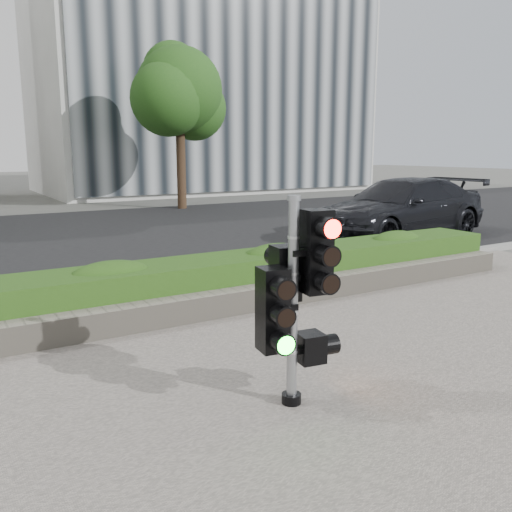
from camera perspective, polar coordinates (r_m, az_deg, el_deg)
name	(u,v)px	position (r m, az deg, el deg)	size (l,w,h in m)	color
ground	(289,363)	(6.13, 3.48, -11.21)	(120.00, 120.00, 0.00)	#51514C
sidewalk	(486,476)	(4.53, 23.06, -20.52)	(16.00, 11.00, 0.03)	#9E9389
road	(75,239)	(15.19, -18.53, 1.74)	(60.00, 13.00, 0.02)	black
curb	(177,294)	(8.75, -8.36, -4.03)	(60.00, 0.25, 0.12)	gray
stone_wall	(212,305)	(7.62, -4.69, -5.15)	(12.00, 0.32, 0.34)	gray
hedge	(192,283)	(8.14, -6.77, -2.88)	(12.00, 1.00, 0.68)	#4C8528
building_right	(201,86)	(33.10, -5.82, 17.41)	(18.00, 10.00, 12.00)	#B7B7B2
tree_right	(178,93)	(22.12, -8.18, 16.58)	(4.10, 3.58, 6.53)	black
traffic_signal	(294,291)	(4.85, 4.02, -3.69)	(0.68, 0.53, 1.92)	black
car_dark	(401,208)	(14.94, 14.97, 4.88)	(2.20, 5.41, 1.57)	black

